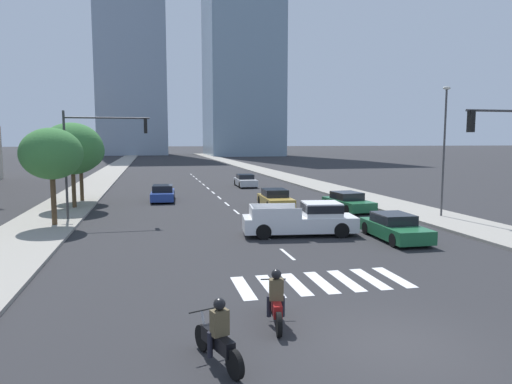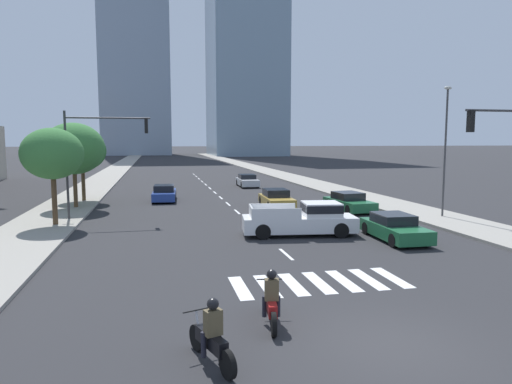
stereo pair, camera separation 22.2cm
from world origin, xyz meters
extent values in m
plane|color=#28282B|center=(0.00, 0.00, 0.00)|extent=(800.00, 800.00, 0.00)
cube|color=gray|center=(11.64, 30.00, 0.07)|extent=(4.00, 260.00, 0.15)
cube|color=gray|center=(-11.64, 30.00, 0.07)|extent=(4.00, 260.00, 0.15)
cube|color=silver|center=(-2.70, 4.93, 0.00)|extent=(0.45, 2.49, 0.01)
cube|color=silver|center=(-1.80, 4.93, 0.00)|extent=(0.45, 2.49, 0.01)
cube|color=silver|center=(-0.90, 4.93, 0.00)|extent=(0.45, 2.49, 0.01)
cube|color=silver|center=(0.00, 4.93, 0.00)|extent=(0.45, 2.49, 0.01)
cube|color=silver|center=(0.90, 4.93, 0.00)|extent=(0.45, 2.49, 0.01)
cube|color=silver|center=(1.80, 4.93, 0.00)|extent=(0.45, 2.49, 0.01)
cube|color=silver|center=(2.70, 4.93, 0.00)|extent=(0.45, 2.49, 0.01)
cube|color=silver|center=(0.00, 8.93, 0.00)|extent=(0.14, 2.00, 0.01)
cube|color=silver|center=(0.00, 12.93, 0.00)|extent=(0.14, 2.00, 0.01)
cube|color=silver|center=(0.00, 16.93, 0.00)|extent=(0.14, 2.00, 0.01)
cube|color=silver|center=(0.00, 20.93, 0.00)|extent=(0.14, 2.00, 0.01)
cube|color=silver|center=(0.00, 24.93, 0.00)|extent=(0.14, 2.00, 0.01)
cube|color=silver|center=(0.00, 28.93, 0.00)|extent=(0.14, 2.00, 0.01)
cube|color=silver|center=(0.00, 32.93, 0.00)|extent=(0.14, 2.00, 0.01)
cube|color=silver|center=(0.00, 36.93, 0.00)|extent=(0.14, 2.00, 0.01)
cube|color=silver|center=(0.00, 40.93, 0.00)|extent=(0.14, 2.00, 0.01)
cube|color=silver|center=(0.00, 44.93, 0.00)|extent=(0.14, 2.00, 0.01)
cube|color=silver|center=(0.00, 48.93, 0.00)|extent=(0.14, 2.00, 0.01)
cube|color=silver|center=(0.00, 52.93, 0.00)|extent=(0.14, 2.00, 0.01)
cube|color=silver|center=(0.00, 56.93, 0.00)|extent=(0.14, 2.00, 0.01)
cylinder|color=black|center=(-4.48, 0.71, 0.30)|extent=(0.31, 0.61, 0.60)
cylinder|color=black|center=(-3.99, -0.71, 0.30)|extent=(0.31, 0.61, 0.60)
cube|color=black|center=(-4.23, 0.00, 0.52)|extent=(0.60, 1.21, 0.32)
cylinder|color=#B2B2B7|center=(-4.45, 0.62, 0.60)|extent=(0.16, 0.32, 0.67)
cylinder|color=black|center=(-4.46, 0.67, 0.97)|extent=(0.67, 0.26, 0.04)
cube|color=brown|center=(-4.20, -0.09, 0.96)|extent=(0.42, 0.34, 0.55)
sphere|color=black|center=(-4.20, -0.09, 1.36)|extent=(0.26, 0.26, 0.26)
cylinder|color=black|center=(-4.40, -0.06, 0.47)|extent=(0.15, 0.15, 0.55)
cylinder|color=black|center=(-4.06, 0.06, 0.47)|extent=(0.15, 0.15, 0.55)
cylinder|color=black|center=(-2.31, 2.63, 0.30)|extent=(0.22, 0.61, 0.60)
cylinder|color=black|center=(-2.57, 1.06, 0.30)|extent=(0.22, 0.61, 0.60)
cube|color=maroon|center=(-2.44, 1.85, 0.52)|extent=(0.43, 1.29, 0.32)
cylinder|color=#B2B2B7|center=(-2.32, 2.53, 0.60)|extent=(0.11, 0.32, 0.67)
cylinder|color=black|center=(-2.32, 2.58, 0.97)|extent=(0.70, 0.15, 0.04)
cube|color=brown|center=(-2.46, 1.75, 0.96)|extent=(0.40, 0.30, 0.55)
sphere|color=black|center=(-2.46, 1.75, 1.36)|extent=(0.26, 0.26, 0.26)
cylinder|color=black|center=(-2.62, 1.88, 0.47)|extent=(0.14, 0.14, 0.55)
cylinder|color=black|center=(-2.26, 1.81, 0.47)|extent=(0.14, 0.14, 0.55)
cube|color=silver|center=(1.74, 12.62, 0.59)|extent=(5.89, 2.60, 0.75)
cube|color=silver|center=(2.87, 12.48, 1.32)|extent=(2.03, 1.97, 0.70)
cube|color=black|center=(2.87, 12.48, 1.40)|extent=(2.05, 2.01, 0.39)
cube|color=silver|center=(0.61, 13.69, 1.25)|extent=(2.38, 0.38, 0.55)
cube|color=silver|center=(0.38, 11.87, 1.25)|extent=(2.38, 0.38, 0.55)
cube|color=silver|center=(-0.69, 12.93, 1.25)|extent=(0.31, 1.83, 0.55)
cylinder|color=black|center=(3.76, 13.23, 0.38)|extent=(0.79, 0.35, 0.76)
cylinder|color=black|center=(3.55, 11.54, 0.38)|extent=(0.79, 0.35, 0.76)
cylinder|color=black|center=(-0.08, 13.71, 0.38)|extent=(0.79, 0.35, 0.76)
cylinder|color=black|center=(-0.29, 12.02, 0.38)|extent=(0.79, 0.35, 0.76)
cube|color=#1E6038|center=(7.56, 19.70, 0.47)|extent=(2.26, 4.49, 0.62)
cube|color=black|center=(7.54, 19.92, 1.03)|extent=(1.82, 2.09, 0.50)
cylinder|color=black|center=(8.54, 18.31, 0.32)|extent=(0.28, 0.66, 0.64)
cylinder|color=black|center=(6.85, 18.16, 0.32)|extent=(0.28, 0.66, 0.64)
cylinder|color=black|center=(8.28, 21.25, 0.32)|extent=(0.28, 0.66, 0.64)
cylinder|color=black|center=(6.59, 21.10, 0.32)|extent=(0.28, 0.66, 0.64)
cube|color=navy|center=(-4.68, 27.88, 0.47)|extent=(2.02, 4.62, 0.62)
cube|color=black|center=(-4.70, 27.66, 1.03)|extent=(1.66, 2.13, 0.51)
cylinder|color=black|center=(-5.38, 29.47, 0.32)|extent=(0.26, 0.65, 0.64)
cylinder|color=black|center=(-3.80, 29.37, 0.32)|extent=(0.26, 0.65, 0.64)
cylinder|color=black|center=(-5.56, 26.40, 0.32)|extent=(0.26, 0.65, 0.64)
cylinder|color=black|center=(-3.99, 26.30, 0.32)|extent=(0.26, 0.65, 0.64)
cube|color=#B28E38|center=(3.18, 22.58, 0.46)|extent=(2.02, 4.65, 0.60)
cube|color=black|center=(3.19, 22.81, 1.02)|extent=(1.70, 2.12, 0.52)
cylinder|color=black|center=(3.95, 20.99, 0.32)|extent=(0.24, 0.65, 0.64)
cylinder|color=black|center=(2.29, 21.06, 0.32)|extent=(0.24, 0.65, 0.64)
cylinder|color=black|center=(4.07, 24.10, 0.32)|extent=(0.24, 0.65, 0.64)
cylinder|color=black|center=(2.41, 24.17, 0.32)|extent=(0.24, 0.65, 0.64)
cube|color=#1E6038|center=(5.91, 10.55, 0.47)|extent=(1.95, 4.43, 0.62)
cube|color=black|center=(5.92, 10.77, 1.02)|extent=(1.65, 2.02, 0.47)
cylinder|color=black|center=(6.67, 9.03, 0.32)|extent=(0.24, 0.65, 0.64)
cylinder|color=black|center=(5.05, 9.09, 0.32)|extent=(0.24, 0.65, 0.64)
cylinder|color=black|center=(6.78, 12.00, 0.32)|extent=(0.24, 0.65, 0.64)
cylinder|color=black|center=(5.16, 12.06, 0.32)|extent=(0.24, 0.65, 0.64)
cube|color=#B7BABF|center=(4.05, 37.77, 0.49)|extent=(1.91, 4.54, 0.65)
cube|color=black|center=(4.05, 37.99, 1.04)|extent=(1.64, 2.06, 0.46)
cylinder|color=black|center=(4.84, 36.22, 0.32)|extent=(0.23, 0.64, 0.64)
cylinder|color=black|center=(3.20, 36.25, 0.32)|extent=(0.23, 0.64, 0.64)
cylinder|color=black|center=(4.90, 39.28, 0.32)|extent=(0.23, 0.64, 0.64)
cylinder|color=black|center=(3.26, 39.32, 0.32)|extent=(0.23, 0.64, 0.64)
cylinder|color=#333335|center=(8.96, 7.45, 6.03)|extent=(3.54, 0.10, 0.10)
cube|color=black|center=(7.44, 7.45, 5.58)|extent=(0.20, 0.28, 0.90)
sphere|color=red|center=(7.44, 7.45, 5.88)|extent=(0.18, 0.18, 0.18)
sphere|color=orange|center=(7.44, 7.45, 5.58)|extent=(0.18, 0.18, 0.18)
sphere|color=green|center=(7.44, 7.45, 5.28)|extent=(0.18, 0.18, 0.18)
cylinder|color=#333335|center=(-10.44, 19.47, 3.34)|extent=(0.14, 0.14, 6.37)
cylinder|color=#333335|center=(-8.00, 19.47, 6.12)|extent=(4.88, 0.10, 0.10)
cube|color=black|center=(-5.81, 19.47, 5.67)|extent=(0.20, 0.28, 0.90)
sphere|color=red|center=(-5.81, 19.47, 5.97)|extent=(0.18, 0.18, 0.18)
sphere|color=orange|center=(-5.81, 19.47, 5.67)|extent=(0.18, 0.18, 0.18)
sphere|color=green|center=(-5.81, 19.47, 5.37)|extent=(0.18, 0.18, 0.18)
cube|color=#19662D|center=(-10.44, 19.47, 3.15)|extent=(0.60, 0.04, 0.18)
cylinder|color=#3F3F42|center=(11.94, 15.62, 3.99)|extent=(0.12, 0.12, 7.68)
ellipsoid|color=beige|center=(11.94, 15.62, 7.93)|extent=(0.50, 0.24, 0.20)
cylinder|color=#4C3823|center=(-10.84, 17.68, 1.45)|extent=(0.28, 0.28, 2.60)
ellipsoid|color=#387538|center=(-10.84, 17.68, 4.07)|extent=(3.32, 3.32, 2.82)
cylinder|color=#4C3823|center=(-10.84, 24.54, 1.35)|extent=(0.28, 0.28, 2.41)
ellipsoid|color=#387538|center=(-10.84, 24.54, 4.24)|extent=(4.20, 4.20, 3.57)
cylinder|color=#4C3823|center=(-10.84, 28.28, 1.36)|extent=(0.28, 0.28, 2.42)
ellipsoid|color=#2D662D|center=(-10.84, 28.28, 4.01)|extent=(3.60, 3.60, 3.06)
cube|color=#8C9EB2|center=(-11.19, 155.86, 50.16)|extent=(22.45, 21.75, 100.32)
cube|color=#7A93A8|center=(23.98, 141.82, 48.55)|extent=(22.85, 28.33, 97.10)
camera|label=1|loc=(-5.52, -9.41, 4.77)|focal=32.40mm
camera|label=2|loc=(-5.31, -9.45, 4.77)|focal=32.40mm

